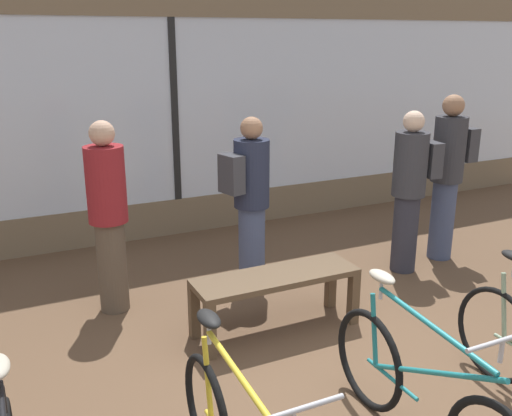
{
  "coord_description": "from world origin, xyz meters",
  "views": [
    {
      "loc": [
        -2.06,
        -2.5,
        2.41
      ],
      "look_at": [
        0.0,
        1.81,
        0.95
      ],
      "focal_mm": 40.0,
      "sensor_mm": 36.0,
      "label": 1
    }
  ],
  "objects_px": {
    "customer_by_window": "(108,211)",
    "customer_mid_floor": "(410,187)",
    "display_bench": "(276,285)",
    "customer_near_rack": "(250,198)",
    "bicycle_center": "(422,397)",
    "customer_near_bench": "(448,172)"
  },
  "relations": [
    {
      "from": "bicycle_center",
      "to": "customer_mid_floor",
      "type": "bearing_deg",
      "value": 52.1
    },
    {
      "from": "bicycle_center",
      "to": "customer_mid_floor",
      "type": "xyz_separation_m",
      "value": [
        1.75,
        2.25,
        0.53
      ]
    },
    {
      "from": "bicycle_center",
      "to": "customer_by_window",
      "type": "distance_m",
      "value": 3.0
    },
    {
      "from": "display_bench",
      "to": "customer_near_rack",
      "type": "distance_m",
      "value": 1.05
    },
    {
      "from": "customer_mid_floor",
      "to": "bicycle_center",
      "type": "bearing_deg",
      "value": -127.9
    },
    {
      "from": "customer_mid_floor",
      "to": "customer_near_bench",
      "type": "relative_size",
      "value": 0.93
    },
    {
      "from": "customer_by_window",
      "to": "customer_mid_floor",
      "type": "distance_m",
      "value": 3.01
    },
    {
      "from": "bicycle_center",
      "to": "customer_by_window",
      "type": "relative_size",
      "value": 1.01
    },
    {
      "from": "display_bench",
      "to": "customer_mid_floor",
      "type": "xyz_separation_m",
      "value": [
        1.84,
        0.56,
        0.5
      ]
    },
    {
      "from": "customer_mid_floor",
      "to": "customer_by_window",
      "type": "bearing_deg",
      "value": 171.79
    },
    {
      "from": "display_bench",
      "to": "customer_near_rack",
      "type": "relative_size",
      "value": 0.83
    },
    {
      "from": "customer_by_window",
      "to": "customer_mid_floor",
      "type": "height_order",
      "value": "customer_by_window"
    },
    {
      "from": "customer_mid_floor",
      "to": "display_bench",
      "type": "bearing_deg",
      "value": -162.91
    },
    {
      "from": "customer_near_rack",
      "to": "customer_mid_floor",
      "type": "bearing_deg",
      "value": -11.64
    },
    {
      "from": "bicycle_center",
      "to": "customer_near_bench",
      "type": "relative_size",
      "value": 0.96
    },
    {
      "from": "customer_near_rack",
      "to": "customer_near_bench",
      "type": "bearing_deg",
      "value": -5.78
    },
    {
      "from": "customer_by_window",
      "to": "customer_near_bench",
      "type": "relative_size",
      "value": 0.95
    },
    {
      "from": "customer_by_window",
      "to": "customer_mid_floor",
      "type": "xyz_separation_m",
      "value": [
        2.98,
        -0.43,
        -0.02
      ]
    },
    {
      "from": "bicycle_center",
      "to": "customer_near_bench",
      "type": "height_order",
      "value": "customer_near_bench"
    },
    {
      "from": "customer_near_rack",
      "to": "display_bench",
      "type": "bearing_deg",
      "value": -101.62
    },
    {
      "from": "display_bench",
      "to": "customer_by_window",
      "type": "distance_m",
      "value": 1.6
    },
    {
      "from": "display_bench",
      "to": "customer_near_rack",
      "type": "height_order",
      "value": "customer_near_rack"
    }
  ]
}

